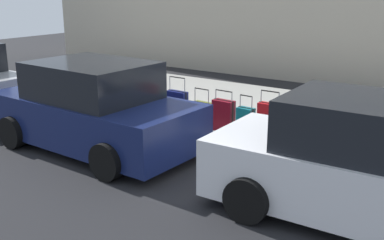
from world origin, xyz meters
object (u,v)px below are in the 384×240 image
at_px(suitcase_navy_0, 353,139).
at_px(suitcase_navy_7, 177,107).
at_px(suitcase_black_1, 323,137).
at_px(suitcase_red_3, 269,122).
at_px(suitcase_silver_2, 297,128).
at_px(suitcase_black_8, 161,104).
at_px(suitcase_red_10, 123,100).
at_px(bollard_post, 79,89).
at_px(parked_car_navy_1, 94,109).
at_px(suitcase_teal_4, 245,122).
at_px(suitcase_olive_6, 202,114).
at_px(parked_car_white_0, 369,167).
at_px(suitcase_maroon_5, 223,115).
at_px(suitcase_silver_9, 143,104).
at_px(fire_hydrant, 99,90).

xyz_separation_m(suitcase_navy_0, suitcase_navy_7, (3.82, 0.12, 0.05)).
distance_m(suitcase_black_1, suitcase_red_3, 1.11).
height_order(suitcase_silver_2, suitcase_black_8, suitcase_silver_2).
height_order(suitcase_black_1, suitcase_red_10, suitcase_black_1).
height_order(suitcase_navy_7, bollard_post, suitcase_navy_7).
distance_m(suitcase_red_3, parked_car_navy_1, 3.40).
height_order(suitcase_teal_4, suitcase_navy_7, suitcase_navy_7).
bearing_deg(suitcase_olive_6, suitcase_red_3, 178.01).
relative_size(suitcase_red_3, suitcase_black_8, 1.43).
height_order(suitcase_black_1, suitcase_silver_2, suitcase_black_1).
relative_size(parked_car_white_0, parked_car_navy_1, 1.01).
bearing_deg(suitcase_maroon_5, suitcase_red_10, 0.71).
relative_size(suitcase_maroon_5, suitcase_olive_6, 1.05).
bearing_deg(suitcase_silver_2, suitcase_teal_4, 3.84).
xyz_separation_m(suitcase_navy_0, suitcase_olive_6, (3.24, 0.02, -0.04)).
xyz_separation_m(suitcase_black_1, parked_car_navy_1, (3.83, 1.98, 0.37)).
bearing_deg(parked_car_navy_1, suitcase_silver_9, -75.35).
relative_size(suitcase_black_1, suitcase_silver_2, 1.20).
height_order(suitcase_teal_4, bollard_post, suitcase_teal_4).
relative_size(suitcase_navy_0, parked_car_white_0, 0.20).
height_order(suitcase_black_1, parked_car_navy_1, parked_car_navy_1).
xyz_separation_m(suitcase_silver_9, parked_car_navy_1, (-0.53, 2.03, 0.40)).
height_order(suitcase_maroon_5, suitcase_navy_7, suitcase_navy_7).
xyz_separation_m(suitcase_teal_4, suitcase_silver_9, (2.74, -0.02, -0.03)).
bearing_deg(suitcase_olive_6, fire_hydrant, 0.81).
bearing_deg(suitcase_red_10, suitcase_olive_6, -178.26).
xyz_separation_m(suitcase_red_3, bollard_post, (5.24, 0.14, 0.02)).
bearing_deg(suitcase_olive_6, suitcase_navy_7, 9.85).
bearing_deg(suitcase_silver_9, bollard_post, 4.68).
xyz_separation_m(suitcase_black_1, suitcase_red_10, (4.95, -0.02, -0.01)).
bearing_deg(fire_hydrant, suitcase_maroon_5, -179.83).
xyz_separation_m(suitcase_maroon_5, suitcase_navy_7, (1.15, 0.07, 0.03)).
bearing_deg(fire_hydrant, suitcase_red_10, 178.37).
xyz_separation_m(suitcase_olive_6, suitcase_silver_9, (1.64, 0.03, -0.00)).
bearing_deg(bollard_post, suitcase_navy_0, -178.26).
distance_m(suitcase_red_10, parked_car_navy_1, 2.32).
height_order(suitcase_olive_6, suitcase_black_8, suitcase_olive_6).
xyz_separation_m(suitcase_navy_0, suitcase_black_1, (0.52, 0.10, -0.03)).
bearing_deg(fire_hydrant, suitcase_teal_4, 179.93).
bearing_deg(suitcase_olive_6, suitcase_black_1, 178.25).
height_order(bollard_post, parked_car_white_0, parked_car_white_0).
xyz_separation_m(suitcase_black_1, suitcase_red_3, (1.10, -0.03, 0.10)).
distance_m(suitcase_black_8, parked_car_navy_1, 2.08).
bearing_deg(suitcase_red_3, suitcase_black_1, 178.59).
bearing_deg(suitcase_olive_6, suitcase_silver_9, 1.09).
bearing_deg(suitcase_black_1, suitcase_silver_9, -0.69).
xyz_separation_m(suitcase_navy_0, suitcase_red_3, (1.62, 0.07, 0.07)).
bearing_deg(parked_car_white_0, suitcase_silver_9, -19.74).
height_order(suitcase_navy_7, parked_car_navy_1, parked_car_navy_1).
relative_size(suitcase_navy_0, suitcase_silver_2, 1.21).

